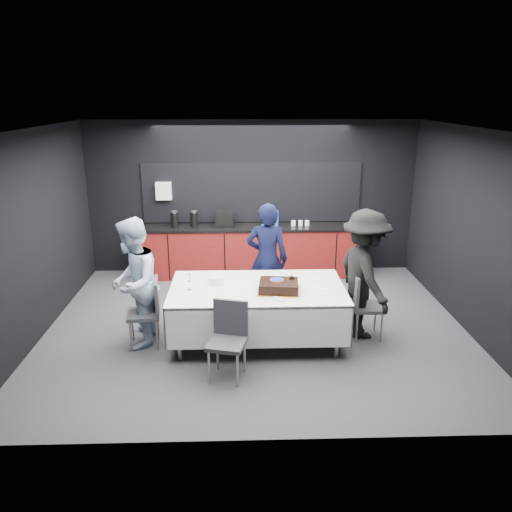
{
  "coord_description": "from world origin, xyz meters",
  "views": [
    {
      "loc": [
        -0.22,
        -6.58,
        3.23
      ],
      "look_at": [
        0.0,
        0.1,
        1.05
      ],
      "focal_mm": 35.0,
      "sensor_mm": 36.0,
      "label": 1
    }
  ],
  "objects_px": {
    "chair_left": "(149,308)",
    "person_center": "(267,259)",
    "chair_near": "(229,334)",
    "person_left": "(133,283)",
    "champagne_flute": "(189,279)",
    "person_right": "(364,275)",
    "plate_stack": "(216,280)",
    "chair_right": "(362,301)",
    "party_table": "(257,297)",
    "cake_assembly": "(279,286)"
  },
  "relations": [
    {
      "from": "plate_stack",
      "to": "chair_right",
      "type": "relative_size",
      "value": 0.22
    },
    {
      "from": "champagne_flute",
      "to": "person_left",
      "type": "bearing_deg",
      "value": 177.69
    },
    {
      "from": "cake_assembly",
      "to": "chair_near",
      "type": "bearing_deg",
      "value": -131.66
    },
    {
      "from": "party_table",
      "to": "champagne_flute",
      "type": "bearing_deg",
      "value": -175.23
    },
    {
      "from": "plate_stack",
      "to": "cake_assembly",
      "type": "bearing_deg",
      "value": -20.12
    },
    {
      "from": "cake_assembly",
      "to": "plate_stack",
      "type": "relative_size",
      "value": 2.85
    },
    {
      "from": "plate_stack",
      "to": "chair_near",
      "type": "relative_size",
      "value": 0.22
    },
    {
      "from": "cake_assembly",
      "to": "champagne_flute",
      "type": "relative_size",
      "value": 2.6
    },
    {
      "from": "champagne_flute",
      "to": "chair_near",
      "type": "height_order",
      "value": "champagne_flute"
    },
    {
      "from": "champagne_flute",
      "to": "chair_left",
      "type": "xyz_separation_m",
      "value": [
        -0.54,
        -0.01,
        -0.4
      ]
    },
    {
      "from": "person_center",
      "to": "person_left",
      "type": "height_order",
      "value": "person_left"
    },
    {
      "from": "chair_right",
      "to": "chair_near",
      "type": "xyz_separation_m",
      "value": [
        -1.8,
        -0.92,
        0.0
      ]
    },
    {
      "from": "plate_stack",
      "to": "chair_right",
      "type": "distance_m",
      "value": 2.01
    },
    {
      "from": "plate_stack",
      "to": "person_right",
      "type": "height_order",
      "value": "person_right"
    },
    {
      "from": "chair_right",
      "to": "chair_near",
      "type": "bearing_deg",
      "value": -153.03
    },
    {
      "from": "plate_stack",
      "to": "person_left",
      "type": "bearing_deg",
      "value": -169.62
    },
    {
      "from": "cake_assembly",
      "to": "chair_left",
      "type": "xyz_separation_m",
      "value": [
        -1.71,
        0.07,
        -0.31
      ]
    },
    {
      "from": "cake_assembly",
      "to": "party_table",
      "type": "bearing_deg",
      "value": 150.97
    },
    {
      "from": "party_table",
      "to": "chair_left",
      "type": "height_order",
      "value": "chair_left"
    },
    {
      "from": "chair_right",
      "to": "chair_near",
      "type": "height_order",
      "value": "same"
    },
    {
      "from": "party_table",
      "to": "plate_stack",
      "type": "xyz_separation_m",
      "value": [
        -0.55,
        0.15,
        0.19
      ]
    },
    {
      "from": "plate_stack",
      "to": "person_center",
      "type": "xyz_separation_m",
      "value": [
        0.73,
        0.77,
        0.03
      ]
    },
    {
      "from": "plate_stack",
      "to": "champagne_flute",
      "type": "height_order",
      "value": "champagne_flute"
    },
    {
      "from": "chair_near",
      "to": "person_center",
      "type": "distance_m",
      "value": 1.91
    },
    {
      "from": "chair_left",
      "to": "chair_near",
      "type": "height_order",
      "value": "same"
    },
    {
      "from": "party_table",
      "to": "chair_right",
      "type": "bearing_deg",
      "value": 1.66
    },
    {
      "from": "chair_left",
      "to": "chair_near",
      "type": "xyz_separation_m",
      "value": [
        1.07,
        -0.79,
        0.0
      ]
    },
    {
      "from": "cake_assembly",
      "to": "chair_right",
      "type": "xyz_separation_m",
      "value": [
        1.16,
        0.19,
        -0.31
      ]
    },
    {
      "from": "person_center",
      "to": "chair_left",
      "type": "bearing_deg",
      "value": 41.44
    },
    {
      "from": "party_table",
      "to": "chair_near",
      "type": "relative_size",
      "value": 2.51
    },
    {
      "from": "person_center",
      "to": "party_table",
      "type": "bearing_deg",
      "value": 88.45
    },
    {
      "from": "cake_assembly",
      "to": "chair_right",
      "type": "bearing_deg",
      "value": 9.49
    },
    {
      "from": "cake_assembly",
      "to": "chair_near",
      "type": "distance_m",
      "value": 1.02
    },
    {
      "from": "chair_near",
      "to": "person_left",
      "type": "relative_size",
      "value": 0.53
    },
    {
      "from": "chair_left",
      "to": "person_right",
      "type": "height_order",
      "value": "person_right"
    },
    {
      "from": "party_table",
      "to": "plate_stack",
      "type": "height_order",
      "value": "plate_stack"
    },
    {
      "from": "champagne_flute",
      "to": "person_right",
      "type": "height_order",
      "value": "person_right"
    },
    {
      "from": "plate_stack",
      "to": "person_left",
      "type": "height_order",
      "value": "person_left"
    },
    {
      "from": "chair_left",
      "to": "person_left",
      "type": "bearing_deg",
      "value": 168.63
    },
    {
      "from": "chair_near",
      "to": "person_center",
      "type": "height_order",
      "value": "person_center"
    },
    {
      "from": "party_table",
      "to": "person_right",
      "type": "distance_m",
      "value": 1.48
    },
    {
      "from": "chair_left",
      "to": "person_right",
      "type": "bearing_deg",
      "value": 3.87
    },
    {
      "from": "champagne_flute",
      "to": "chair_near",
      "type": "bearing_deg",
      "value": -56.66
    },
    {
      "from": "chair_right",
      "to": "chair_near",
      "type": "distance_m",
      "value": 2.02
    },
    {
      "from": "chair_left",
      "to": "person_center",
      "type": "bearing_deg",
      "value": 31.96
    },
    {
      "from": "chair_left",
      "to": "person_left",
      "type": "relative_size",
      "value": 0.53
    },
    {
      "from": "plate_stack",
      "to": "person_right",
      "type": "xyz_separation_m",
      "value": [
        2.01,
        -0.04,
        0.07
      ]
    },
    {
      "from": "champagne_flute",
      "to": "person_right",
      "type": "distance_m",
      "value": 2.36
    },
    {
      "from": "party_table",
      "to": "champagne_flute",
      "type": "height_order",
      "value": "champagne_flute"
    },
    {
      "from": "plate_stack",
      "to": "chair_left",
      "type": "distance_m",
      "value": 0.96
    }
  ]
}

